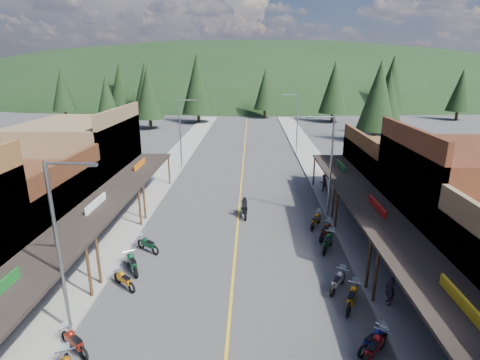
# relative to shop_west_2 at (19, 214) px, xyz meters

# --- Properties ---
(ground) EXTENTS (220.00, 220.00, 0.00)m
(ground) POSITION_rel_shop_west_2_xyz_m (13.75, -1.70, -2.53)
(ground) COLOR #38383A
(ground) RESTS_ON ground
(centerline) EXTENTS (0.15, 90.00, 0.01)m
(centerline) POSITION_rel_shop_west_2_xyz_m (13.75, 18.30, -2.53)
(centerline) COLOR gold
(centerline) RESTS_ON ground
(sidewalk_west) EXTENTS (3.40, 94.00, 0.15)m
(sidewalk_west) POSITION_rel_shop_west_2_xyz_m (5.05, 18.30, -2.46)
(sidewalk_west) COLOR gray
(sidewalk_west) RESTS_ON ground
(sidewalk_east) EXTENTS (3.40, 94.00, 0.15)m
(sidewalk_east) POSITION_rel_shop_west_2_xyz_m (22.45, 18.30, -2.46)
(sidewalk_east) COLOR gray
(sidewalk_east) RESTS_ON ground
(shop_west_2) EXTENTS (10.90, 9.00, 6.20)m
(shop_west_2) POSITION_rel_shop_west_2_xyz_m (0.00, 0.00, 0.00)
(shop_west_2) COLOR #3F2111
(shop_west_2) RESTS_ON ground
(shop_west_3) EXTENTS (10.90, 10.20, 8.20)m
(shop_west_3) POSITION_rel_shop_west_2_xyz_m (-0.03, 9.60, 0.99)
(shop_west_3) COLOR brown
(shop_west_3) RESTS_ON ground
(shop_east_2) EXTENTS (10.90, 9.00, 8.20)m
(shop_east_2) POSITION_rel_shop_west_2_xyz_m (27.54, 0.00, 0.99)
(shop_east_2) COLOR #562B19
(shop_east_2) RESTS_ON ground
(shop_east_3) EXTENTS (10.90, 10.20, 6.20)m
(shop_east_3) POSITION_rel_shop_west_2_xyz_m (27.51, 9.60, -0.00)
(shop_east_3) COLOR #4C2D16
(shop_east_3) RESTS_ON ground
(streetlight_0) EXTENTS (2.16, 0.18, 8.00)m
(streetlight_0) POSITION_rel_shop_west_2_xyz_m (6.80, -7.70, 1.93)
(streetlight_0) COLOR gray
(streetlight_0) RESTS_ON ground
(streetlight_1) EXTENTS (2.16, 0.18, 8.00)m
(streetlight_1) POSITION_rel_shop_west_2_xyz_m (6.80, 20.30, 1.93)
(streetlight_1) COLOR gray
(streetlight_1) RESTS_ON ground
(streetlight_2) EXTENTS (2.16, 0.18, 8.00)m
(streetlight_2) POSITION_rel_shop_west_2_xyz_m (20.71, 6.30, 1.93)
(streetlight_2) COLOR gray
(streetlight_2) RESTS_ON ground
(streetlight_3) EXTENTS (2.16, 0.18, 8.00)m
(streetlight_3) POSITION_rel_shop_west_2_xyz_m (20.71, 28.30, 1.93)
(streetlight_3) COLOR gray
(streetlight_3) RESTS_ON ground
(ridge_hill) EXTENTS (310.00, 140.00, 60.00)m
(ridge_hill) POSITION_rel_shop_west_2_xyz_m (13.75, 133.30, -2.53)
(ridge_hill) COLOR black
(ridge_hill) RESTS_ON ground
(pine_0) EXTENTS (5.04, 5.04, 11.00)m
(pine_0) POSITION_rel_shop_west_2_xyz_m (-26.25, 60.30, 3.95)
(pine_0) COLOR black
(pine_0) RESTS_ON ground
(pine_1) EXTENTS (5.88, 5.88, 12.50)m
(pine_1) POSITION_rel_shop_west_2_xyz_m (-10.25, 68.30, 4.70)
(pine_1) COLOR black
(pine_1) RESTS_ON ground
(pine_2) EXTENTS (6.72, 6.72, 14.00)m
(pine_2) POSITION_rel_shop_west_2_xyz_m (3.75, 56.30, 5.46)
(pine_2) COLOR black
(pine_2) RESTS_ON ground
(pine_3) EXTENTS (5.04, 5.04, 11.00)m
(pine_3) POSITION_rel_shop_west_2_xyz_m (17.75, 64.30, 3.95)
(pine_3) COLOR black
(pine_3) RESTS_ON ground
(pine_4) EXTENTS (5.88, 5.88, 12.50)m
(pine_4) POSITION_rel_shop_west_2_xyz_m (31.75, 58.30, 4.70)
(pine_4) COLOR black
(pine_4) RESTS_ON ground
(pine_5) EXTENTS (6.72, 6.72, 14.00)m
(pine_5) POSITION_rel_shop_west_2_xyz_m (47.75, 70.30, 5.46)
(pine_5) COLOR black
(pine_5) RESTS_ON ground
(pine_6) EXTENTS (5.04, 5.04, 11.00)m
(pine_6) POSITION_rel_shop_west_2_xyz_m (59.75, 62.30, 3.95)
(pine_6) COLOR black
(pine_6) RESTS_ON ground
(pine_7) EXTENTS (5.88, 5.88, 12.50)m
(pine_7) POSITION_rel_shop_west_2_xyz_m (-18.25, 74.30, 4.70)
(pine_7) COLOR black
(pine_7) RESTS_ON ground
(pine_8) EXTENTS (4.48, 4.48, 10.00)m
(pine_8) POSITION_rel_shop_west_2_xyz_m (-8.25, 38.30, 3.44)
(pine_8) COLOR black
(pine_8) RESTS_ON ground
(pine_9) EXTENTS (4.93, 4.93, 10.80)m
(pine_9) POSITION_rel_shop_west_2_xyz_m (37.75, 43.30, 3.85)
(pine_9) COLOR black
(pine_9) RESTS_ON ground
(pine_10) EXTENTS (5.38, 5.38, 11.60)m
(pine_10) POSITION_rel_shop_west_2_xyz_m (-4.25, 48.30, 4.25)
(pine_10) COLOR black
(pine_10) RESTS_ON ground
(pine_11) EXTENTS (5.82, 5.82, 12.40)m
(pine_11) POSITION_rel_shop_west_2_xyz_m (33.75, 36.30, 4.65)
(pine_11) COLOR black
(pine_11) RESTS_ON ground
(bike_west_5) EXTENTS (2.00, 1.75, 1.15)m
(bike_west_5) POSITION_rel_shop_west_2_xyz_m (7.40, -8.89, -1.96)
(bike_west_5) COLOR maroon
(bike_west_5) RESTS_ON ground
(bike_west_6) EXTENTS (1.90, 1.76, 1.11)m
(bike_west_6) POSITION_rel_shop_west_2_xyz_m (7.94, -4.13, -1.98)
(bike_west_6) COLOR #B56D0C
(bike_west_6) RESTS_ON ground
(bike_west_7) EXTENTS (1.76, 2.26, 1.26)m
(bike_west_7) POSITION_rel_shop_west_2_xyz_m (7.85, -2.43, -1.91)
(bike_west_7) COLOR #0E4626
(bike_west_7) RESTS_ON ground
(bike_west_8) EXTENTS (2.01, 1.72, 1.14)m
(bike_west_8) POSITION_rel_shop_west_2_xyz_m (8.12, 0.01, -1.96)
(bike_west_8) COLOR #0B3A22
(bike_west_8) RESTS_ON ground
(bike_east_4) EXTENTS (1.99, 2.17, 1.26)m
(bike_east_4) POSITION_rel_shop_west_2_xyz_m (19.80, -8.94, -1.90)
(bike_east_4) COLOR maroon
(bike_east_4) RESTS_ON ground
(bike_east_5) EXTENTS (1.97, 1.77, 1.14)m
(bike_east_5) POSITION_rel_shop_west_2_xyz_m (19.92, -8.42, -1.96)
(bike_east_5) COLOR navy
(bike_east_5) RESTS_ON ground
(bike_east_6) EXTENTS (1.62, 2.31, 1.26)m
(bike_east_6) POSITION_rel_shop_west_2_xyz_m (19.79, -5.46, -1.90)
(bike_east_6) COLOR #B9750D
(bike_east_6) RESTS_ON ground
(bike_east_7) EXTENTS (1.69, 2.12, 1.18)m
(bike_east_7) POSITION_rel_shop_west_2_xyz_m (19.42, -3.96, -1.94)
(bike_east_7) COLOR #A1A0A5
(bike_east_7) RESTS_ON ground
(bike_east_8) EXTENTS (1.65, 2.36, 1.29)m
(bike_east_8) POSITION_rel_shop_west_2_xyz_m (19.77, 0.58, -1.89)
(bike_east_8) COLOR #0D4515
(bike_east_8) RESTS_ON ground
(bike_east_9) EXTENTS (1.74, 2.28, 1.26)m
(bike_east_9) POSITION_rel_shop_west_2_xyz_m (19.95, 2.30, -1.90)
(bike_east_9) COLOR #621E0D
(bike_east_9) RESTS_ON ground
(bike_east_10) EXTENTS (1.59, 2.21, 1.21)m
(bike_east_10) POSITION_rel_shop_west_2_xyz_m (19.58, 4.22, -1.93)
(bike_east_10) COLOR #BC700D
(bike_east_10) RESTS_ON ground
(rider_on_bike) EXTENTS (1.03, 2.37, 1.75)m
(rider_on_bike) POSITION_rel_shop_west_2_xyz_m (14.24, 6.07, -1.83)
(rider_on_bike) COLOR black
(rider_on_bike) RESTS_ON ground
(pedestrian_east_a) EXTENTS (0.45, 0.67, 1.82)m
(pedestrian_east_a) POSITION_rel_shop_west_2_xyz_m (21.64, -5.33, -1.47)
(pedestrian_east_a) COLOR #2E2132
(pedestrian_east_a) RESTS_ON sidewalk_east
(pedestrian_east_b) EXTENTS (0.91, 0.68, 1.66)m
(pedestrian_east_b) POSITION_rel_shop_west_2_xyz_m (21.58, 12.24, -1.56)
(pedestrian_east_b) COLOR #4C372F
(pedestrian_east_b) RESTS_ON sidewalk_east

